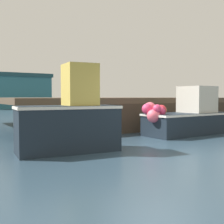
% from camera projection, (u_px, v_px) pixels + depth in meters
% --- Properties ---
extents(ground, '(120.00, 160.00, 0.10)m').
position_uv_depth(ground, '(158.00, 152.00, 8.59)').
color(ground, '#283D4C').
extents(pier, '(12.11, 8.82, 1.54)m').
position_uv_depth(pier, '(109.00, 102.00, 16.43)').
color(pier, brown).
rests_on(pier, ground).
extents(fishing_boat_near_left, '(3.02, 1.40, 2.53)m').
position_uv_depth(fishing_boat_near_left, '(70.00, 120.00, 8.30)').
color(fishing_boat_near_left, '#19232D').
rests_on(fishing_boat_near_left, ground).
extents(fishing_boat_near_right, '(4.43, 1.73, 2.04)m').
position_uv_depth(fishing_boat_near_right, '(188.00, 117.00, 12.23)').
color(fishing_boat_near_right, '#19232D').
rests_on(fishing_boat_near_right, ground).
extents(rowboat, '(1.70, 0.91, 0.43)m').
position_uv_depth(rowboat, '(204.00, 127.00, 13.21)').
color(rowboat, silver).
rests_on(rowboat, ground).
extents(dockworker, '(0.34, 0.34, 1.78)m').
position_uv_depth(dockworker, '(80.00, 83.00, 18.26)').
color(dockworker, '#2D3342').
rests_on(dockworker, pier).
extents(warehouse, '(10.25, 6.55, 4.75)m').
position_uv_depth(warehouse, '(10.00, 91.00, 40.27)').
color(warehouse, '#2D6B7A').
rests_on(warehouse, ground).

